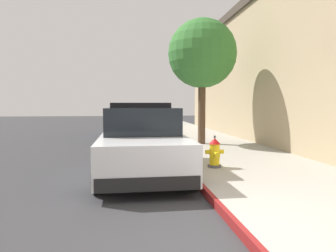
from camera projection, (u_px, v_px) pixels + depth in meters
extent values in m
cube|color=#353538|center=(62.00, 145.00, 12.85)|extent=(29.98, 60.00, 0.20)
cube|color=#ADA89E|center=(198.00, 139.00, 13.64)|extent=(3.54, 60.00, 0.14)
cube|color=maroon|center=(159.00, 139.00, 13.40)|extent=(0.08, 60.00, 0.14)
cube|color=tan|center=(308.00, 76.00, 12.76)|extent=(5.45, 19.40, 5.73)
cube|color=#473D33|center=(311.00, 2.00, 12.54)|extent=(5.69, 19.64, 0.36)
cube|color=black|center=(248.00, 68.00, 12.38)|extent=(0.06, 1.30, 1.10)
cube|color=black|center=(212.00, 79.00, 17.75)|extent=(0.06, 1.30, 1.10)
cube|color=white|center=(141.00, 148.00, 7.29)|extent=(1.84, 4.80, 0.76)
cube|color=black|center=(141.00, 120.00, 7.39)|extent=(1.64, 2.50, 0.60)
cube|color=black|center=(148.00, 183.00, 5.00)|extent=(1.76, 0.16, 0.24)
cube|color=black|center=(138.00, 145.00, 9.62)|extent=(1.76, 0.16, 0.24)
cylinder|color=black|center=(110.00, 149.00, 8.88)|extent=(0.22, 0.64, 0.64)
cylinder|color=black|center=(167.00, 148.00, 9.11)|extent=(0.22, 0.64, 0.64)
cylinder|color=black|center=(99.00, 176.00, 5.52)|extent=(0.22, 0.64, 0.64)
cylinder|color=black|center=(190.00, 173.00, 5.75)|extent=(0.22, 0.64, 0.64)
cube|color=black|center=(141.00, 105.00, 7.32)|extent=(1.48, 0.20, 0.12)
cube|color=red|center=(126.00, 105.00, 7.27)|extent=(0.44, 0.18, 0.11)
cube|color=#1E33E0|center=(155.00, 105.00, 7.36)|extent=(0.44, 0.18, 0.11)
cube|color=navy|center=(131.00, 125.00, 15.59)|extent=(1.84, 4.80, 0.76)
cube|color=black|center=(131.00, 112.00, 15.69)|extent=(1.64, 2.50, 0.60)
cube|color=black|center=(132.00, 134.00, 13.30)|extent=(1.76, 0.16, 0.24)
cube|color=black|center=(131.00, 126.00, 17.92)|extent=(1.76, 0.16, 0.24)
cylinder|color=black|center=(116.00, 127.00, 17.17)|extent=(0.22, 0.64, 0.64)
cylinder|color=black|center=(146.00, 127.00, 17.41)|extent=(0.22, 0.64, 0.64)
cylinder|color=black|center=(113.00, 133.00, 13.81)|extent=(0.22, 0.64, 0.64)
cylinder|color=black|center=(150.00, 133.00, 14.05)|extent=(0.22, 0.64, 0.64)
cylinder|color=#4C4C51|center=(214.00, 166.00, 7.16)|extent=(0.32, 0.32, 0.06)
cylinder|color=yellow|center=(215.00, 154.00, 7.14)|extent=(0.24, 0.24, 0.50)
cone|color=red|center=(215.00, 141.00, 7.12)|extent=(0.28, 0.28, 0.14)
cylinder|color=#4C4C51|center=(215.00, 137.00, 7.11)|extent=(0.05, 0.05, 0.06)
cylinder|color=yellow|center=(208.00, 152.00, 7.11)|extent=(0.10, 0.10, 0.10)
cylinder|color=yellow|center=(221.00, 152.00, 7.16)|extent=(0.10, 0.10, 0.10)
cylinder|color=yellow|center=(217.00, 155.00, 6.96)|extent=(0.13, 0.12, 0.13)
cylinder|color=brown|center=(202.00, 111.00, 11.38)|extent=(0.28, 0.28, 2.51)
sphere|color=#387A33|center=(202.00, 53.00, 11.23)|extent=(2.58, 2.58, 2.58)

